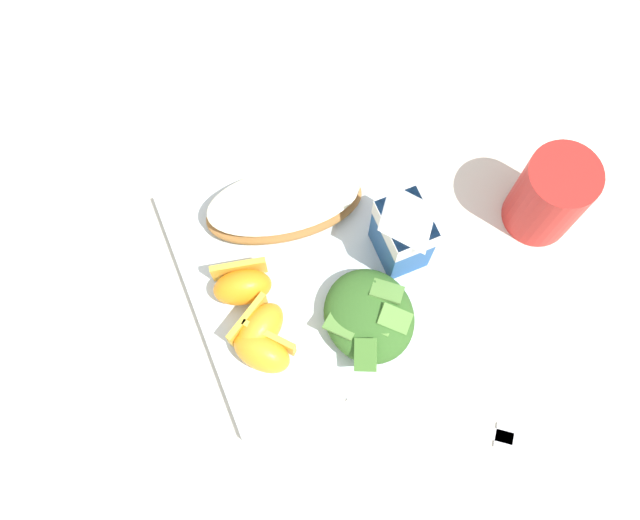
% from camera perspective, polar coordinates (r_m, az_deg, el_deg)
% --- Properties ---
extents(ground, '(3.00, 3.00, 0.00)m').
position_cam_1_polar(ground, '(0.76, -0.00, -0.62)').
color(ground, beige).
extents(white_plate, '(0.28, 0.28, 0.02)m').
position_cam_1_polar(white_plate, '(0.76, -0.00, -0.43)').
color(white_plate, silver).
rests_on(white_plate, ground).
extents(cheesy_pizza_bread, '(0.10, 0.18, 0.04)m').
position_cam_1_polar(cheesy_pizza_bread, '(0.75, -2.91, 4.48)').
color(cheesy_pizza_bread, '#A87038').
rests_on(cheesy_pizza_bread, white_plate).
extents(green_salad_pile, '(0.11, 0.09, 0.05)m').
position_cam_1_polar(green_salad_pile, '(0.71, 3.99, -4.53)').
color(green_salad_pile, '#336023').
rests_on(green_salad_pile, white_plate).
extents(milk_carton, '(0.06, 0.04, 0.11)m').
position_cam_1_polar(milk_carton, '(0.70, 6.77, 2.42)').
color(milk_carton, '#23569E').
rests_on(milk_carton, white_plate).
extents(orange_wedge_front, '(0.05, 0.07, 0.04)m').
position_cam_1_polar(orange_wedge_front, '(0.72, -6.40, -1.80)').
color(orange_wedge_front, orange).
rests_on(orange_wedge_front, white_plate).
extents(orange_wedge_middle, '(0.06, 0.07, 0.04)m').
position_cam_1_polar(orange_wedge_middle, '(0.71, -4.97, -5.48)').
color(orange_wedge_middle, orange).
rests_on(orange_wedge_middle, white_plate).
extents(orange_wedge_rear, '(0.07, 0.07, 0.04)m').
position_cam_1_polar(orange_wedge_rear, '(0.71, -4.65, -7.28)').
color(orange_wedge_rear, orange).
rests_on(orange_wedge_rear, white_plate).
extents(metal_fork, '(0.13, 0.16, 0.01)m').
position_cam_1_polar(metal_fork, '(0.74, 10.80, -12.85)').
color(metal_fork, silver).
rests_on(metal_fork, ground).
extents(drinking_red_cup, '(0.07, 0.07, 0.11)m').
position_cam_1_polar(drinking_red_cup, '(0.77, 18.05, 4.93)').
color(drinking_red_cup, red).
rests_on(drinking_red_cup, ground).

